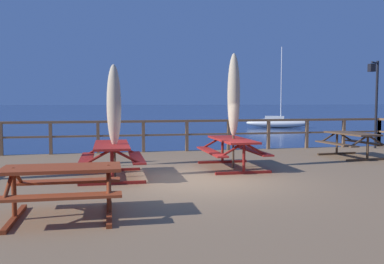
{
  "coord_description": "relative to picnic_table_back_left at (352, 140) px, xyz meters",
  "views": [
    {
      "loc": [
        -2.02,
        -8.86,
        2.54
      ],
      "look_at": [
        0.0,
        0.82,
        1.81
      ],
      "focal_mm": 39.02,
      "sensor_mm": 36.0,
      "label": 1
    }
  ],
  "objects": [
    {
      "name": "ground_plane",
      "position": [
        -5.4,
        -2.64,
        -1.37
      ],
      "size": [
        600.0,
        600.0,
        0.0
      ],
      "primitive_type": "plane",
      "color": "navy"
    },
    {
      "name": "wooden_deck",
      "position": [
        -5.4,
        -2.64,
        -0.96
      ],
      "size": [
        16.88,
        10.9,
        0.81
      ],
      "primitive_type": "cube",
      "color": "#846647",
      "rests_on": "ground"
    },
    {
      "name": "railing_waterside_far",
      "position": [
        -5.4,
        2.66,
        0.18
      ],
      "size": [
        16.68,
        0.1,
        1.09
      ],
      "color": "brown",
      "rests_on": "wooden_deck"
    },
    {
      "name": "picnic_table_back_left",
      "position": [
        0.0,
        0.0,
        0.0
      ],
      "size": [
        1.54,
        1.92,
        0.78
      ],
      "color": "brown",
      "rests_on": "wooden_deck"
    },
    {
      "name": "picnic_table_front_right",
      "position": [
        -7.29,
        -1.92,
        0.01
      ],
      "size": [
        1.42,
        2.1,
        0.78
      ],
      "color": "maroon",
      "rests_on": "wooden_deck"
    },
    {
      "name": "picnic_table_mid_centre",
      "position": [
        -4.21,
        -1.21,
        0.01
      ],
      "size": [
        1.4,
        2.19,
        0.78
      ],
      "color": "maroon",
      "rests_on": "wooden_deck"
    },
    {
      "name": "picnic_table_back_right",
      "position": [
        -8.06,
        -5.14,
        -0.0
      ],
      "size": [
        1.73,
        1.42,
        0.78
      ],
      "color": "#993819",
      "rests_on": "wooden_deck"
    },
    {
      "name": "patio_umbrella_short_front",
      "position": [
        -7.22,
        -0.26,
        1.0
      ],
      "size": [
        0.32,
        0.32,
        2.45
      ],
      "color": "#4C3828",
      "rests_on": "wooden_deck"
    },
    {
      "name": "patio_umbrella_tall_mid_right",
      "position": [
        -7.23,
        -1.98,
        1.07
      ],
      "size": [
        0.32,
        0.32,
        2.55
      ],
      "color": "#4C3828",
      "rests_on": "wooden_deck"
    },
    {
      "name": "patio_umbrella_tall_front",
      "position": [
        -4.18,
        -1.2,
        1.32
      ],
      "size": [
        0.32,
        0.32,
        2.96
      ],
      "color": "#4C3828",
      "rests_on": "wooden_deck"
    },
    {
      "name": "lamp_post_hooked",
      "position": [
        2.17,
        2.0,
        1.56
      ],
      "size": [
        0.6,
        0.45,
        3.2
      ],
      "color": "black",
      "rests_on": "wooden_deck"
    },
    {
      "name": "sailboat_distant",
      "position": [
        8.85,
        26.12,
        -0.86
      ],
      "size": [
        6.19,
        3.86,
        7.72
      ],
      "color": "white",
      "rests_on": "ground"
    }
  ]
}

